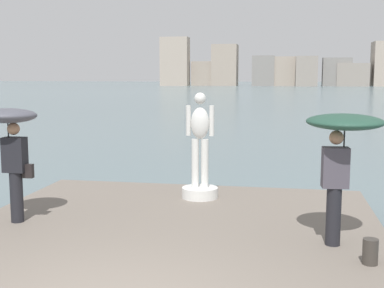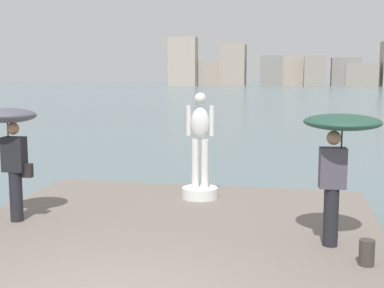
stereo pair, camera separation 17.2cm
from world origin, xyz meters
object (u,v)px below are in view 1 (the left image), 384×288
Objects in this scene: mooring_bollard at (370,252)px; onlooker_right at (342,139)px; statue_white_figure at (200,162)px; onlooker_left at (10,133)px.

onlooker_right is at bearing 113.88° from mooring_bollard.
onlooker_right is 5.64× the size of mooring_bollard.
mooring_bollard is at bearing -66.12° from onlooker_right.
onlooker_right is (2.53, -2.56, 0.84)m from statue_white_figure.
onlooker_right is 1.65m from mooring_bollard.
mooring_bollard is (5.78, -1.04, -1.38)m from onlooker_left.
statue_white_figure is 3.78m from onlooker_left.
statue_white_figure is 1.10× the size of onlooker_right.
onlooker_left is at bearing -141.92° from statue_white_figure.
statue_white_figure is at bearing 38.08° from onlooker_left.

